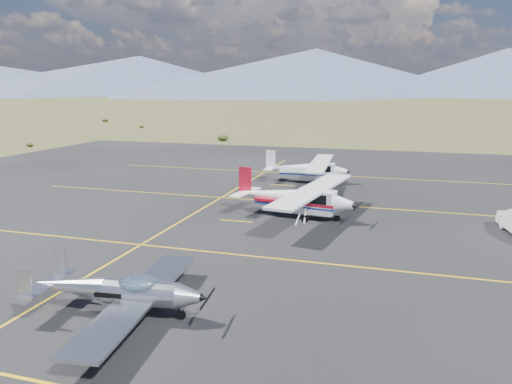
% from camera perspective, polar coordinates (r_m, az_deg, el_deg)
% --- Properties ---
extents(ground, '(1600.00, 1600.00, 0.00)m').
position_cam_1_polar(ground, '(20.93, -1.25, -9.19)').
color(ground, '#383D1C').
rests_on(ground, ground).
extents(apron, '(72.00, 72.00, 0.02)m').
position_cam_1_polar(apron, '(27.33, 3.34, -4.09)').
color(apron, black).
rests_on(apron, ground).
extents(aircraft_low_wing, '(5.94, 8.24, 1.78)m').
position_cam_1_polar(aircraft_low_wing, '(17.57, -15.08, -10.89)').
color(aircraft_low_wing, silver).
rests_on(aircraft_low_wing, apron).
extents(aircraft_cessna, '(6.58, 10.86, 2.74)m').
position_cam_1_polar(aircraft_cessna, '(29.35, 4.55, -0.53)').
color(aircraft_cessna, silver).
rests_on(aircraft_cessna, apron).
extents(aircraft_plain, '(5.93, 9.87, 2.49)m').
position_cam_1_polar(aircraft_plain, '(40.19, 5.92, 2.69)').
color(aircraft_plain, silver).
rests_on(aircraft_plain, apron).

